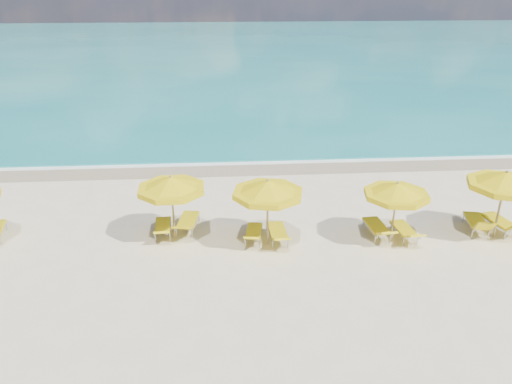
{
  "coord_description": "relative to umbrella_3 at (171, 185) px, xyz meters",
  "views": [
    {
      "loc": [
        -1.24,
        -15.48,
        8.63
      ],
      "look_at": [
        0.0,
        1.5,
        1.2
      ],
      "focal_mm": 35.0,
      "sensor_mm": 36.0,
      "label": 1
    }
  ],
  "objects": [
    {
      "name": "umbrella_3",
      "position": [
        0.0,
        0.0,
        0.0
      ],
      "size": [
        3.17,
        3.17,
        2.42
      ],
      "rotation": [
        0.0,
        0.0,
        0.43
      ],
      "color": "#9D844E",
      "rests_on": "ground"
    },
    {
      "name": "wet_sand_band",
      "position": [
        2.99,
        7.06,
        -2.06
      ],
      "size": [
        120.0,
        2.6,
        0.01
      ],
      "primitive_type": "cube",
      "color": "tan",
      "rests_on": "ground"
    },
    {
      "name": "lounger_6_left",
      "position": [
        10.95,
        -0.28,
        -1.83
      ],
      "size": [
        0.96,
        1.91,
        0.89
      ],
      "rotation": [
        0.0,
        0.0,
        -0.2
      ],
      "color": "#A5A8AD",
      "rests_on": "ground"
    },
    {
      "name": "lounger_6_right",
      "position": [
        11.81,
        -0.35,
        -1.83
      ],
      "size": [
        0.99,
        1.91,
        0.91
      ],
      "rotation": [
        0.0,
        0.0,
        0.21
      ],
      "color": "#A5A8AD",
      "rests_on": "ground"
    },
    {
      "name": "lounger_5_left",
      "position": [
        7.21,
        -0.38,
        -1.84
      ],
      "size": [
        0.75,
        1.89,
        0.76
      ],
      "rotation": [
        0.0,
        0.0,
        0.08
      ],
      "color": "#A5A8AD",
      "rests_on": "ground"
    },
    {
      "name": "lounger_5_right",
      "position": [
        8.14,
        -0.59,
        -1.86
      ],
      "size": [
        0.71,
        1.77,
        0.69
      ],
      "rotation": [
        0.0,
        0.0,
        0.09
      ],
      "color": "#A5A8AD",
      "rests_on": "ground"
    },
    {
      "name": "whitecap_far",
      "position": [
        10.99,
        23.66,
        -2.06
      ],
      "size": [
        18.0,
        0.3,
        0.05
      ],
      "primitive_type": "cube",
      "color": "white",
      "rests_on": "ground"
    },
    {
      "name": "lounger_4_right",
      "position": [
        3.64,
        -0.46,
        -1.85
      ],
      "size": [
        0.65,
        1.83,
        0.7
      ],
      "rotation": [
        0.0,
        0.0,
        0.04
      ],
      "color": "#A5A8AD",
      "rests_on": "ground"
    },
    {
      "name": "whitecap_near",
      "position": [
        -3.01,
        16.66,
        -2.06
      ],
      "size": [
        14.0,
        0.36,
        0.05
      ],
      "primitive_type": "cube",
      "color": "white",
      "rests_on": "ground"
    },
    {
      "name": "ocean",
      "position": [
        2.99,
        47.66,
        -2.06
      ],
      "size": [
        120.0,
        80.0,
        0.3
      ],
      "primitive_type": "cube",
      "color": "#157877",
      "rests_on": "ground"
    },
    {
      "name": "ground_plane",
      "position": [
        2.99,
        -0.34,
        -2.06
      ],
      "size": [
        120.0,
        120.0,
        0.0
      ],
      "primitive_type": "plane",
      "color": "beige"
    },
    {
      "name": "lounger_4_left",
      "position": [
        2.79,
        -0.36,
        -1.87
      ],
      "size": [
        0.78,
        1.71,
        0.67
      ],
      "rotation": [
        0.0,
        0.0,
        -0.16
      ],
      "color": "#A5A8AD",
      "rests_on": "ground"
    },
    {
      "name": "umbrella_4",
      "position": [
        3.24,
        -0.68,
        0.04
      ],
      "size": [
        2.84,
        2.84,
        2.46
      ],
      "rotation": [
        0.0,
        0.0,
        0.18
      ],
      "color": "#9D844E",
      "rests_on": "ground"
    },
    {
      "name": "lounger_3_left",
      "position": [
        -0.43,
        0.28,
        -1.86
      ],
      "size": [
        0.68,
        1.77,
        0.69
      ],
      "rotation": [
        0.0,
        0.0,
        0.07
      ],
      "color": "#A5A8AD",
      "rests_on": "ground"
    },
    {
      "name": "umbrella_6",
      "position": [
        11.39,
        -0.73,
        0.12
      ],
      "size": [
        2.64,
        2.64,
        2.56
      ],
      "rotation": [
        0.0,
        0.0,
        0.05
      ],
      "color": "#9D844E",
      "rests_on": "ground"
    },
    {
      "name": "umbrella_5",
      "position": [
        7.62,
        -0.78,
        -0.12
      ],
      "size": [
        2.73,
        2.73,
        2.28
      ],
      "rotation": [
        0.0,
        0.0,
        0.25
      ],
      "color": "#9D844E",
      "rests_on": "ground"
    },
    {
      "name": "foam_line",
      "position": [
        2.99,
        7.86,
        -2.06
      ],
      "size": [
        120.0,
        1.2,
        0.03
      ],
      "primitive_type": "cube",
      "color": "white",
      "rests_on": "ground"
    },
    {
      "name": "lounger_3_right",
      "position": [
        0.44,
        0.57,
        -1.83
      ],
      "size": [
        0.92,
        2.01,
        0.75
      ],
      "rotation": [
        0.0,
        0.0,
        -0.16
      ],
      "color": "#A5A8AD",
      "rests_on": "ground"
    }
  ]
}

